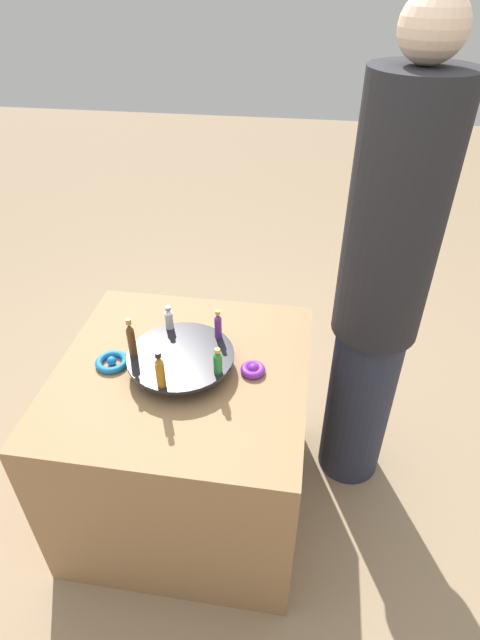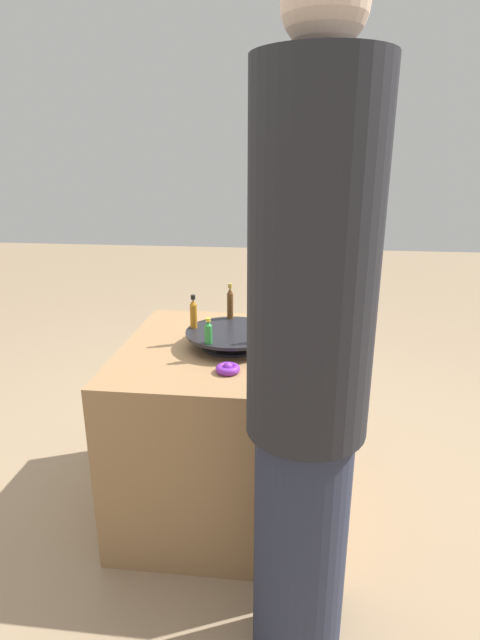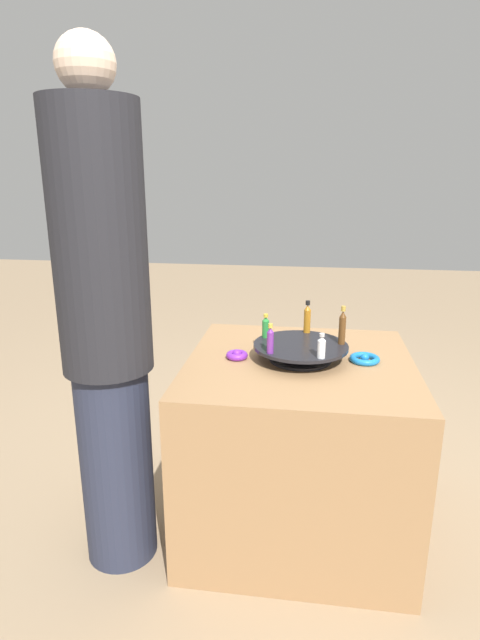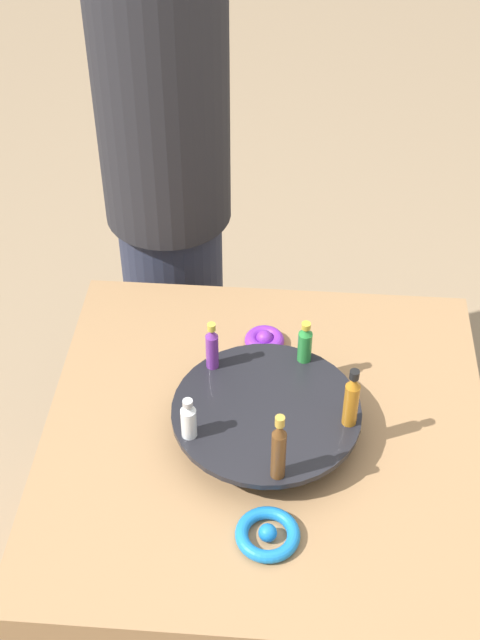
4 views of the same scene
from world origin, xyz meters
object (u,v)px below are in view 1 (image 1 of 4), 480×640
Objects in this scene: bottle_clear at (169,318)px; bottle_brown at (131,339)px; bottle_purple at (218,325)px; ribbon_bow_blue at (112,362)px; ribbon_bow_purple at (253,369)px; bottle_green at (218,362)px; person_figure at (380,293)px; bottle_amber at (160,371)px; display_stand at (181,359)px.

bottle_brown is at bearing -25.61° from bottle_clear.
bottle_purple reaches higher than ribbon_bow_blue.
ribbon_bow_purple is (0.12, 0.31, -0.09)m from bottle_clear.
bottle_green is (0.04, 0.29, -0.02)m from bottle_brown.
bottle_brown is 1.56× the size of bottle_green.
bottle_purple is 0.18m from bottle_green.
bottle_purple is 0.57m from person_figure.
bottle_green reaches higher than ribbon_bow_purple.
bottle_amber is 1.58× the size of ribbon_bow_purple.
display_stand is at bearing -115.61° from bottle_green.
person_figure is (-0.27, 0.65, 0.15)m from display_stand.
bottle_purple is 1.16× the size of bottle_green.
bottle_amber is at bearing -7.61° from display_stand.
ribbon_bow_blue is at bearing -97.55° from bottle_green.
bottle_purple is 1.31× the size of ribbon_bow_purple.
bottle_purple is 0.06× the size of person_figure.
display_stand is 4.27× the size of ribbon_bow_purple.
bottle_clear is 0.24m from ribbon_bow_blue.
person_figure is at bearing 106.69° from bottle_purple.
ribbon_bow_blue is (0.15, -0.17, -0.09)m from bottle_clear.
bottle_clear is at bearing -12.12° from person_figure.
bottle_brown is 0.08× the size of person_figure.
ribbon_bow_purple is at bearing 129.39° from bottle_green.
display_stand is 0.17m from bottle_green.
bottle_brown is 0.85m from person_figure.
bottle_amber is at bearing 58.17° from ribbon_bow_blue.
bottle_purple is 1.23× the size of bottle_clear.
person_figure reaches higher than bottle_amber.
bottle_clear is 0.05× the size of person_figure.
bottle_brown is at bearing -2.26° from person_figure.
bottle_green reaches higher than display_stand.
display_stand reaches higher than ribbon_bow_purple.
bottle_clear is 0.35m from ribbon_bow_purple.
display_stand is 0.24m from ribbon_bow_purple.
bottle_brown reaches higher than ribbon_bow_blue.
bottle_brown is (0.16, -0.08, 0.03)m from bottle_clear.
bottle_green is at bearing 46.39° from bottle_clear.
bottle_clear is 0.29m from bottle_green.
bottle_green is at bearing 82.45° from ribbon_bow_blue.
display_stand is at bearing 172.39° from bottle_amber.
ribbon_bow_blue is (-0.14, -0.22, -0.11)m from bottle_amber.
bottle_amber is at bearing -25.61° from bottle_purple.
bottle_green is 0.62m from person_figure.
bottle_purple is at bearing -169.61° from bottle_green.
ribbon_bow_purple is 0.48m from ribbon_bow_blue.
bottle_green is (0.18, 0.03, -0.01)m from bottle_purple.
ribbon_bow_purple is at bearing 93.91° from ribbon_bow_blue.
ribbon_bow_purple is at bearing 9.44° from person_figure.
bottle_amber is at bearing -57.00° from ribbon_bow_purple.
bottle_green is at bearing 10.39° from bottle_purple.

